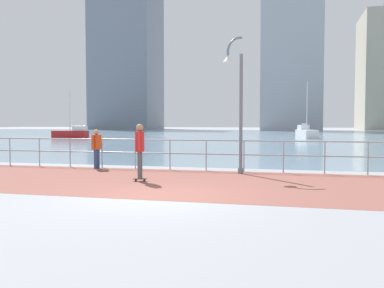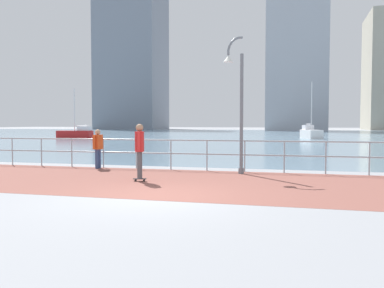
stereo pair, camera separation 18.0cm
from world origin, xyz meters
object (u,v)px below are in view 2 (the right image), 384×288
bystander (98,146)px  sailboat_navy (76,134)px  lamppost (237,98)px  skateboarder (140,147)px  sailboat_gray (311,133)px

bystander → sailboat_navy: bearing=121.6°
lamppost → skateboarder: 3.96m
lamppost → skateboarder: bearing=-135.3°
lamppost → bystander: 5.76m
skateboarder → bystander: (-2.89, 2.92, -0.16)m
lamppost → sailboat_gray: sailboat_gray is taller
lamppost → sailboat_navy: (-22.74, 28.39, -2.08)m
bystander → lamppost: bearing=-3.8°
bystander → sailboat_navy: size_ratio=0.27×
sailboat_navy → skateboarder: bearing=-56.9°
sailboat_gray → skateboarder: bearing=-99.2°
skateboarder → bystander: bearing=134.7°
sailboat_gray → lamppost: bearing=-95.6°
skateboarder → sailboat_navy: bearing=123.1°
lamppost → sailboat_gray: 34.87m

